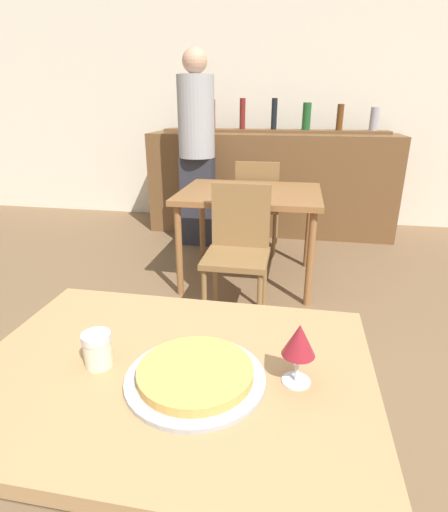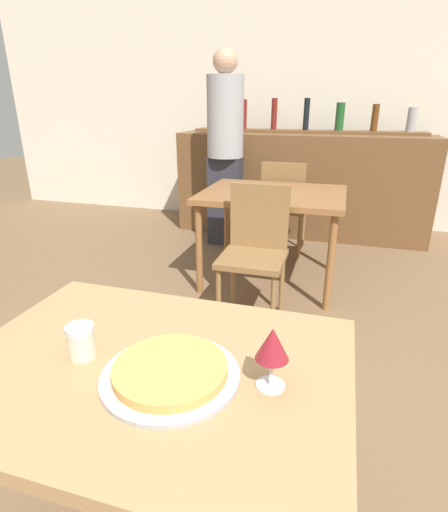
{
  "view_description": "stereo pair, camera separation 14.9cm",
  "coord_description": "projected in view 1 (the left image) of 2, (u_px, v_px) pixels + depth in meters",
  "views": [
    {
      "loc": [
        0.29,
        -0.82,
        1.36
      ],
      "look_at": [
        0.04,
        0.55,
        0.82
      ],
      "focal_mm": 28.0,
      "sensor_mm": 36.0,
      "label": 1
    },
    {
      "loc": [
        0.43,
        -0.78,
        1.36
      ],
      "look_at": [
        0.04,
        0.55,
        0.82
      ],
      "focal_mm": 28.0,
      "sensor_mm": 36.0,
      "label": 2
    }
  ],
  "objects": [
    {
      "name": "wall_back",
      "position": [
        277.0,
        98.0,
        4.5
      ],
      "size": [
        8.0,
        0.05,
        2.8
      ],
      "color": "silver",
      "rests_on": "ground_plane"
    },
    {
      "name": "cheese_shaker",
      "position": [
        98.0,
        349.0,
        1.02
      ],
      "size": [
        0.07,
        0.07,
        0.09
      ],
      "color": "beige",
      "rests_on": "dining_table_near"
    },
    {
      "name": "dining_table_near",
      "position": [
        172.0,
        394.0,
        1.06
      ],
      "size": [
        1.03,
        0.76,
        0.72
      ],
      "color": "#A87F51",
      "rests_on": "ground_plane"
    },
    {
      "name": "bar_back_shelf",
      "position": [
        274.0,
        125.0,
        4.26
      ],
      "size": [
        2.39,
        0.24,
        0.34
      ],
      "color": "brown",
      "rests_on": "bar_counter"
    },
    {
      "name": "pizza_tray",
      "position": [
        195.0,
        375.0,
        0.97
      ],
      "size": [
        0.34,
        0.34,
        0.04
      ],
      "color": "#A3A3A8",
      "rests_on": "dining_table_near"
    },
    {
      "name": "chair_far_side_front",
      "position": [
        238.0,
        244.0,
        2.55
      ],
      "size": [
        0.4,
        0.4,
        0.88
      ],
      "color": "olive",
      "rests_on": "ground_plane"
    },
    {
      "name": "chair_far_side_back",
      "position": [
        258.0,
        201.0,
        3.65
      ],
      "size": [
        0.4,
        0.4,
        0.88
      ],
      "rotation": [
        0.0,
        0.0,
        3.14
      ],
      "color": "olive",
      "rests_on": "ground_plane"
    },
    {
      "name": "bar_counter",
      "position": [
        270.0,
        184.0,
        4.35
      ],
      "size": [
        2.6,
        0.56,
        1.05
      ],
      "color": "brown",
      "rests_on": "ground_plane"
    },
    {
      "name": "person_standing",
      "position": [
        197.0,
        144.0,
        3.76
      ],
      "size": [
        0.34,
        0.34,
        1.81
      ],
      "color": "#2D2D38",
      "rests_on": "ground_plane"
    },
    {
      "name": "wine_glass",
      "position": [
        299.0,
        341.0,
        0.93
      ],
      "size": [
        0.08,
        0.08,
        0.16
      ],
      "color": "silver",
      "rests_on": "dining_table_near"
    },
    {
      "name": "dining_table_far",
      "position": [
        250.0,
        201.0,
        3.05
      ],
      "size": [
        1.06,
        0.85,
        0.73
      ],
      "color": "brown",
      "rests_on": "ground_plane"
    }
  ]
}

